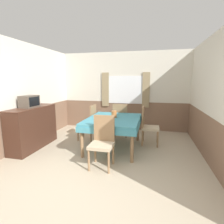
{
  "coord_description": "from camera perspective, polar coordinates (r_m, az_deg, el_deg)",
  "views": [
    {
      "loc": [
        1.0,
        -2.02,
        1.66
      ],
      "look_at": [
        0.04,
        2.04,
        0.91
      ],
      "focal_mm": 28.0,
      "sensor_mm": 36.0,
      "label": 1
    }
  ],
  "objects": [
    {
      "name": "sideboard",
      "position": [
        4.77,
        -24.4,
        -4.54
      ],
      "size": [
        0.46,
        1.41,
        1.03
      ],
      "color": "#3D2319",
      "rests_on": "ground_plane"
    },
    {
      "name": "chair_head_near",
      "position": [
        3.43,
        -3.12,
        -9.14
      ],
      "size": [
        0.44,
        0.44,
        1.0
      ],
      "rotation": [
        0.0,
        0.0,
        3.14
      ],
      "color": "#93704C",
      "rests_on": "ground_plane"
    },
    {
      "name": "tv",
      "position": [
        4.63,
        -25.37,
        3.12
      ],
      "size": [
        0.29,
        0.43,
        0.28
      ],
      "color": "#51473D",
      "rests_on": "sideboard"
    },
    {
      "name": "wall_right",
      "position": [
        4.12,
        29.57,
        3.84
      ],
      "size": [
        0.05,
        4.25,
        2.6
      ],
      "color": "silver",
      "rests_on": "ground_plane"
    },
    {
      "name": "dining_table",
      "position": [
        4.28,
        0.47,
        -3.35
      ],
      "size": [
        1.28,
        1.56,
        0.76
      ],
      "color": "teal",
      "rests_on": "ground_plane"
    },
    {
      "name": "chair_left_far",
      "position": [
        4.97,
        -7.5,
        -3.07
      ],
      "size": [
        0.44,
        0.44,
        1.0
      ],
      "rotation": [
        0.0,
        0.0,
        1.57
      ],
      "color": "#93704C",
      "rests_on": "ground_plane"
    },
    {
      "name": "chair_right_far",
      "position": [
        4.66,
        11.56,
        -4.1
      ],
      "size": [
        0.44,
        0.44,
        1.0
      ],
      "rotation": [
        0.0,
        0.0,
        4.71
      ],
      "color": "#93704C",
      "rests_on": "ground_plane"
    },
    {
      "name": "wall_left",
      "position": [
        5.06,
        -25.3,
        5.13
      ],
      "size": [
        0.05,
        4.25,
        2.6
      ],
      "color": "silver",
      "rests_on": "ground_plane"
    },
    {
      "name": "ground_plane",
      "position": [
        2.8,
        -11.62,
        -26.49
      ],
      "size": [
        16.0,
        16.0,
        0.0
      ],
      "primitive_type": "plane",
      "color": "tan"
    },
    {
      "name": "wall_back",
      "position": [
        5.98,
        3.78,
        6.75
      ],
      "size": [
        4.65,
        0.09,
        2.6
      ],
      "color": "silver",
      "rests_on": "ground_plane"
    },
    {
      "name": "vase",
      "position": [
        4.32,
        0.67,
        -0.7
      ],
      "size": [
        0.13,
        0.13,
        0.16
      ],
      "color": "#B26B38",
      "rests_on": "dining_table"
    },
    {
      "name": "chair_head_window",
      "position": [
        5.22,
        2.8,
        -2.36
      ],
      "size": [
        0.44,
        0.44,
        1.0
      ],
      "color": "#93704C",
      "rests_on": "ground_plane"
    }
  ]
}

